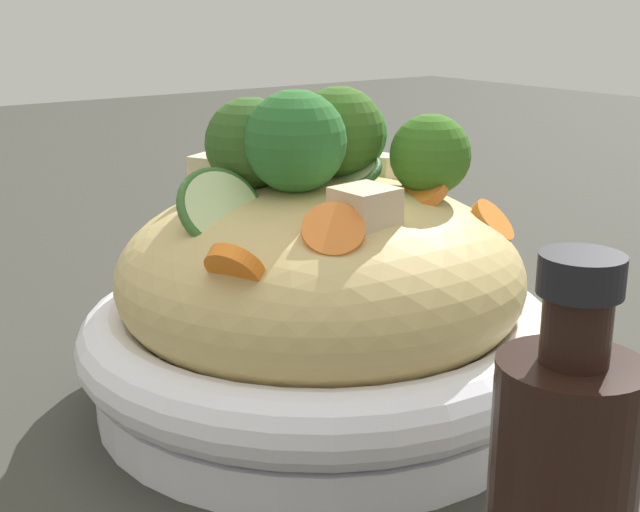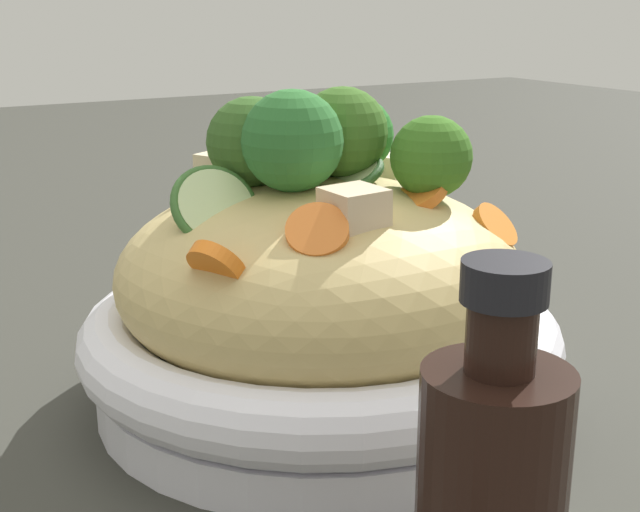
% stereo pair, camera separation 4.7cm
% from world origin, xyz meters
% --- Properties ---
extents(ground_plane, '(3.00, 3.00, 0.00)m').
position_xyz_m(ground_plane, '(0.00, 0.00, 0.00)').
color(ground_plane, '#34342E').
extents(serving_bowl, '(0.26, 0.26, 0.06)m').
position_xyz_m(serving_bowl, '(0.00, 0.00, 0.03)').
color(serving_bowl, white).
rests_on(serving_bowl, ground_plane).
extents(noodle_heap, '(0.22, 0.22, 0.10)m').
position_xyz_m(noodle_heap, '(0.00, -0.00, 0.07)').
color(noodle_heap, tan).
rests_on(noodle_heap, serving_bowl).
extents(broccoli_florets, '(0.11, 0.13, 0.07)m').
position_xyz_m(broccoli_florets, '(0.00, -0.00, 0.14)').
color(broccoli_florets, '#8EB476').
rests_on(broccoli_florets, serving_bowl).
extents(carrot_coins, '(0.12, 0.19, 0.04)m').
position_xyz_m(carrot_coins, '(-0.04, -0.00, 0.11)').
color(carrot_coins, orange).
rests_on(carrot_coins, serving_bowl).
extents(zucchini_slices, '(0.04, 0.12, 0.04)m').
position_xyz_m(zucchini_slices, '(0.00, 0.03, 0.12)').
color(zucchini_slices, beige).
rests_on(zucchini_slices, serving_bowl).
extents(chicken_chunks, '(0.14, 0.14, 0.03)m').
position_xyz_m(chicken_chunks, '(0.02, -0.02, 0.12)').
color(chicken_chunks, beige).
rests_on(chicken_chunks, serving_bowl).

